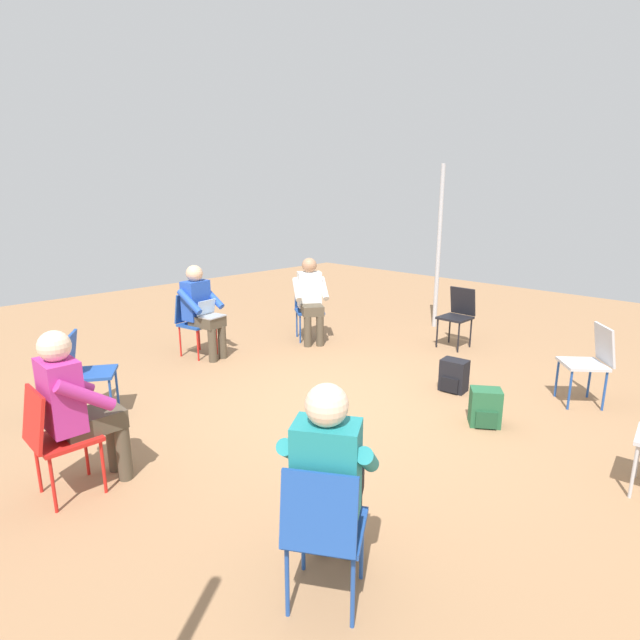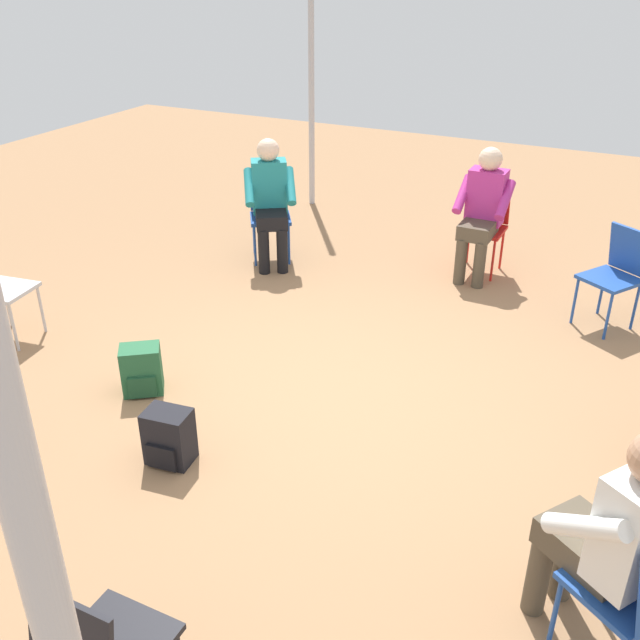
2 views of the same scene
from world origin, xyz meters
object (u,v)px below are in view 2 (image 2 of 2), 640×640
object	(u,v)px
chair_southeast	(270,210)
person_in_teal	(270,197)
backpack_near_laptop_user	(142,372)
person_in_magenta	(483,207)
chair_south	(485,222)
person_in_white	(616,529)
backpack_by_empty_chair	(169,439)
chair_northwest	(639,590)
chair_southwest	(617,271)

from	to	relation	value
chair_southeast	person_in_teal	world-z (taller)	person_in_teal
backpack_near_laptop_user	chair_southeast	bearing A→B (deg)	-80.74
person_in_magenta	backpack_near_laptop_user	world-z (taller)	person_in_magenta
chair_south	person_in_magenta	world-z (taller)	person_in_magenta
person_in_teal	person_in_white	size ratio (longest dim) A/B	1.00
person_in_magenta	person_in_teal	bearing A→B (deg)	17.88
chair_south	person_in_teal	bearing A→B (deg)	22.21
person_in_teal	backpack_by_empty_chair	distance (m)	3.25
chair_southeast	chair_northwest	size ratio (longest dim) A/B	1.00
chair_southwest	chair_northwest	bearing A→B (deg)	129.55
chair_southwest	chair_south	bearing A→B (deg)	4.19
person_in_white	backpack_near_laptop_user	size ratio (longest dim) A/B	3.44
chair_northwest	chair_south	bearing A→B (deg)	56.65
chair_south	backpack_near_laptop_user	xyz separation A→B (m)	(1.62, 3.25, -0.34)
chair_northwest	backpack_by_empty_chair	xyz separation A→B (m)	(2.67, -0.33, -0.34)
person_in_teal	backpack_near_laptop_user	xyz separation A→B (m)	(-0.34, 2.49, -0.54)
person_in_white	backpack_by_empty_chair	size ratio (longest dim) A/B	3.44
person_in_teal	person_in_white	distance (m)	4.82
chair_southeast	chair_northwest	bearing A→B (deg)	104.28
person_in_magenta	person_in_white	xyz separation A→B (m)	(-1.57, 3.87, 0.00)
chair_south	person_in_teal	xyz separation A→B (m)	(1.96, 0.76, 0.20)
person_in_magenta	backpack_by_empty_chair	bearing A→B (deg)	76.12
chair_south	person_in_teal	distance (m)	2.11
chair_northwest	person_in_magenta	world-z (taller)	person_in_magenta
person_in_white	backpack_by_empty_chair	distance (m)	2.60
chair_northwest	backpack_near_laptop_user	size ratio (longest dim) A/B	2.36
person_in_magenta	backpack_by_empty_chair	distance (m)	3.81
chair_southeast	backpack_near_laptop_user	size ratio (longest dim) A/B	2.36
chair_southeast	chair_southwest	bearing A→B (deg)	146.30
backpack_by_empty_chair	chair_southeast	bearing A→B (deg)	-71.22
chair_south	backpack_near_laptop_user	bearing A→B (deg)	64.46
chair_northwest	person_in_white	size ratio (longest dim) A/B	0.69
chair_northwest	person_in_white	world-z (taller)	person_in_white
chair_southwest	person_in_teal	distance (m)	3.24
backpack_by_empty_chair	chair_southwest	bearing A→B (deg)	-125.63
person_in_magenta	chair_south	bearing A→B (deg)	-90.00
chair_southeast	backpack_by_empty_chair	size ratio (longest dim) A/B	2.36
chair_southeast	backpack_by_empty_chair	xyz separation A→B (m)	(-1.08, 3.19, -0.34)
person_in_teal	chair_southwest	bearing A→B (deg)	148.76
backpack_near_laptop_user	backpack_by_empty_chair	world-z (taller)	same
chair_southeast	person_in_magenta	distance (m)	2.11
chair_south	person_in_white	xyz separation A→B (m)	(-1.57, 4.04, 0.20)
chair_southeast	person_in_white	size ratio (longest dim) A/B	0.69
chair_northwest	person_in_magenta	size ratio (longest dim) A/B	0.69
chair_southeast	person_in_magenta	world-z (taller)	person_in_magenta
chair_northwest	person_in_white	bearing A→B (deg)	90.00
person_in_teal	backpack_by_empty_chair	xyz separation A→B (m)	(-0.99, 3.05, -0.54)
chair_southwest	backpack_by_empty_chair	xyz separation A→B (m)	(2.24, 3.13, -0.34)
chair_south	chair_southeast	size ratio (longest dim) A/B	1.00
chair_southeast	person_in_teal	bearing A→B (deg)	90.00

